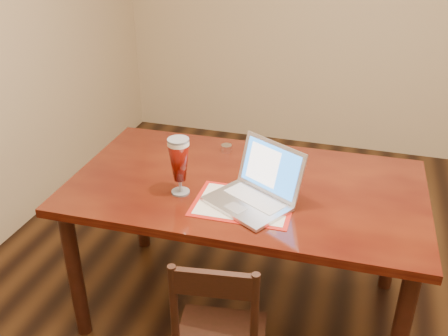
% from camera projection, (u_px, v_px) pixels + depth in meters
% --- Properties ---
extents(dining_table, '(1.76, 1.02, 1.10)m').
position_uv_depth(dining_table, '(244.00, 199.00, 2.50)').
color(dining_table, '#541B0B').
rests_on(dining_table, ground).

